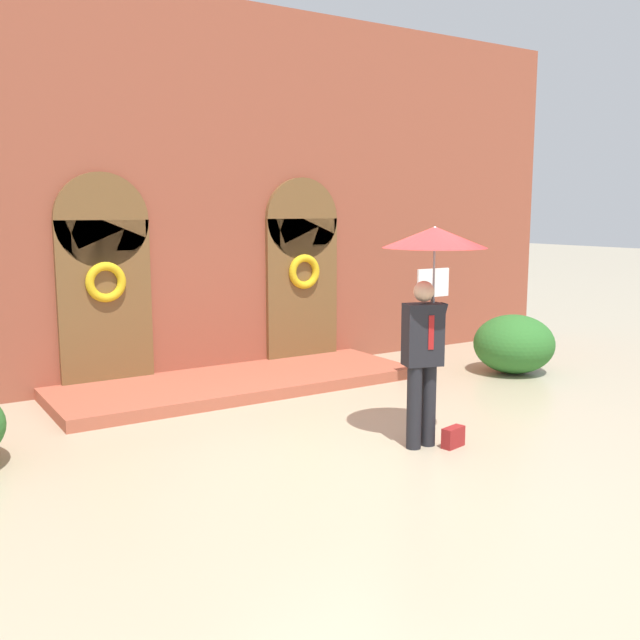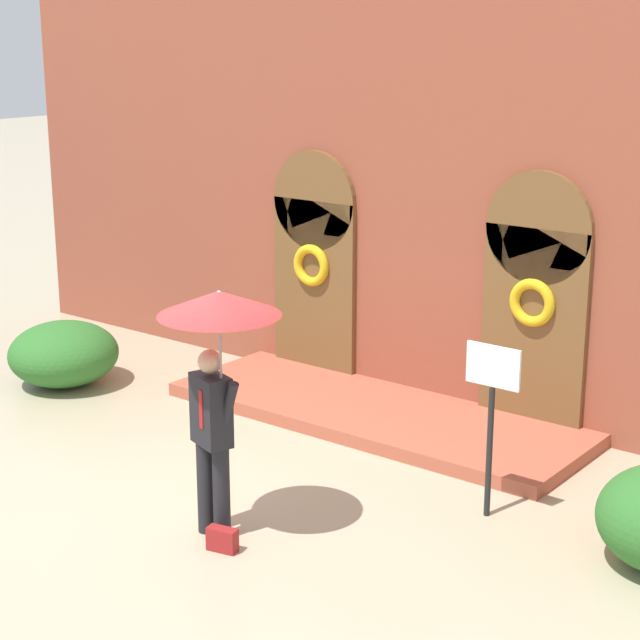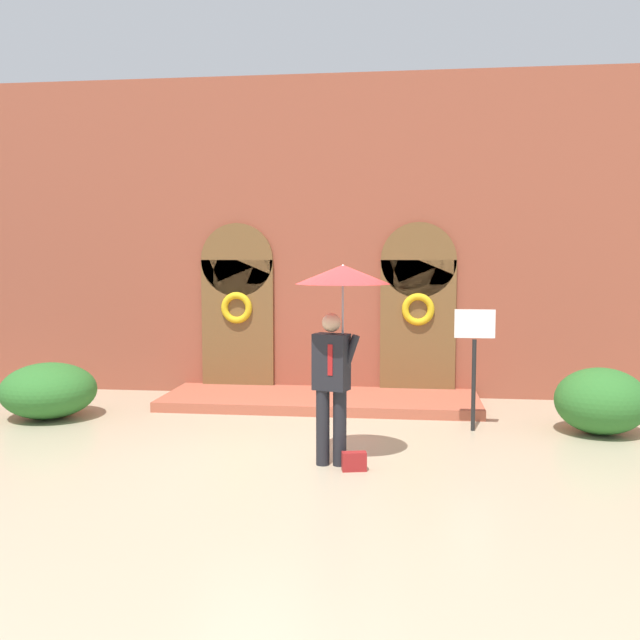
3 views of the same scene
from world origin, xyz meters
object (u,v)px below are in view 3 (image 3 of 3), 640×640
(sign_post, at_px, (474,349))
(shrub_left, at_px, (49,390))
(shrub_right, at_px, (601,401))
(person_with_umbrella, at_px, (340,304))
(handbag, at_px, (354,461))

(sign_post, distance_m, shrub_left, 6.41)
(shrub_left, distance_m, shrub_right, 8.11)
(person_with_umbrella, height_order, shrub_right, person_with_umbrella)
(sign_post, bearing_deg, person_with_umbrella, -131.91)
(person_with_umbrella, distance_m, handbag, 1.82)
(person_with_umbrella, bearing_deg, shrub_right, 29.53)
(person_with_umbrella, distance_m, sign_post, 2.67)
(handbag, distance_m, sign_post, 2.81)
(handbag, xyz_separation_m, shrub_right, (3.27, 2.16, 0.35))
(sign_post, relative_size, shrub_right, 1.37)
(handbag, distance_m, shrub_left, 5.30)
(person_with_umbrella, xyz_separation_m, handbag, (0.19, -0.20, -1.80))
(sign_post, bearing_deg, handbag, -125.89)
(person_with_umbrella, distance_m, shrub_right, 4.23)
(sign_post, height_order, shrub_right, sign_post)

